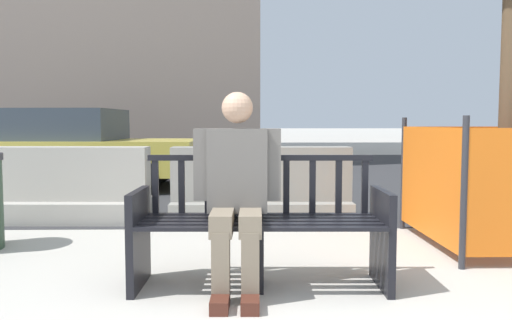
% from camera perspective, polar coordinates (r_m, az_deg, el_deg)
% --- Properties ---
extents(street_asphalt, '(120.00, 12.00, 0.01)m').
position_cam_1_polar(street_asphalt, '(11.22, 1.50, -1.39)').
color(street_asphalt, '#333335').
rests_on(street_asphalt, ground).
extents(street_bench, '(1.70, 0.56, 0.88)m').
position_cam_1_polar(street_bench, '(3.41, 0.51, -7.80)').
color(street_bench, black).
rests_on(street_bench, ground).
extents(seated_person, '(0.58, 0.73, 1.31)m').
position_cam_1_polar(seated_person, '(3.30, -2.18, -3.02)').
color(seated_person, '#66605B').
rests_on(seated_person, ground).
extents(jersey_barrier_centre, '(2.00, 0.69, 0.84)m').
position_cam_1_polar(jersey_barrier_centre, '(5.63, 0.60, -3.58)').
color(jersey_barrier_centre, gray).
rests_on(jersey_barrier_centre, ground).
extents(jersey_barrier_left, '(2.02, 0.73, 0.84)m').
position_cam_1_polar(jersey_barrier_left, '(6.06, -21.50, -3.31)').
color(jersey_barrier_left, '#ADA89E').
rests_on(jersey_barrier_left, ground).
extents(construction_fence, '(1.50, 1.50, 1.16)m').
position_cam_1_polar(construction_fence, '(5.03, 26.91, -2.20)').
color(construction_fence, '#2D2D33').
rests_on(construction_fence, ground).
extents(car_taxi_near, '(4.59, 2.07, 1.34)m').
position_cam_1_polar(car_taxi_near, '(9.11, -21.09, 1.21)').
color(car_taxi_near, '#DBC64C').
rests_on(car_taxi_near, ground).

